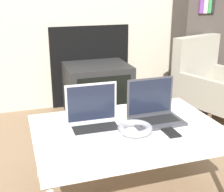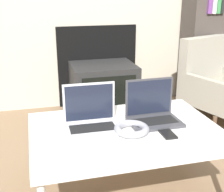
% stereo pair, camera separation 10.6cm
% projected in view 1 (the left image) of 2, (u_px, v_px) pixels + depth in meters
% --- Properties ---
extents(table, '(1.04, 0.73, 0.41)m').
position_uv_depth(table, '(129.00, 134.00, 1.73)').
color(table, silver).
rests_on(table, ground_plane).
extents(laptop_left, '(0.29, 0.21, 0.24)m').
position_uv_depth(laptop_left, '(94.00, 118.00, 1.71)').
color(laptop_left, '#B2B2B7').
rests_on(laptop_left, table).
extents(laptop_right, '(0.30, 0.21, 0.24)m').
position_uv_depth(laptop_right, '(154.00, 111.00, 1.81)').
color(laptop_right, '#38383D').
rests_on(laptop_right, table).
extents(headphones, '(0.19, 0.19, 0.04)m').
position_uv_depth(headphones, '(135.00, 129.00, 1.67)').
color(headphones, gray).
rests_on(headphones, table).
extents(phone, '(0.07, 0.15, 0.01)m').
position_uv_depth(phone, '(169.00, 131.00, 1.67)').
color(phone, black).
rests_on(phone, table).
extents(tv, '(0.59, 0.49, 0.47)m').
position_uv_depth(tv, '(97.00, 89.00, 2.96)').
color(tv, black).
rests_on(tv, ground_plane).
extents(armchair, '(0.75, 0.78, 0.72)m').
position_uv_depth(armchair, '(208.00, 80.00, 2.94)').
color(armchair, gray).
rests_on(armchair, ground_plane).
extents(bookshelf, '(0.88, 0.32, 1.66)m').
position_uv_depth(bookshelf, '(217.00, 20.00, 3.24)').
color(bookshelf, '#3F3833').
rests_on(bookshelf, ground_plane).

